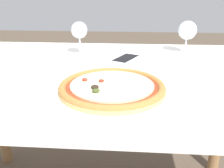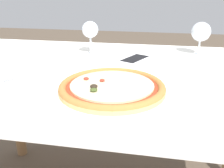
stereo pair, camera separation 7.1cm
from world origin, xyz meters
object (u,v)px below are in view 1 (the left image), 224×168
(cell_phone, at_px, (126,59))
(wine_glass_far_left, at_px, (187,31))
(dining_table, at_px, (98,91))
(pizza_plate, at_px, (112,88))
(wine_glass_far_right, at_px, (79,31))

(cell_phone, bearing_deg, wine_glass_far_left, 26.82)
(cell_phone, bearing_deg, dining_table, -125.02)
(pizza_plate, height_order, cell_phone, pizza_plate)
(pizza_plate, height_order, wine_glass_far_right, wine_glass_far_right)
(wine_glass_far_right, bearing_deg, dining_table, -63.89)
(wine_glass_far_left, bearing_deg, wine_glass_far_right, -171.18)
(pizza_plate, bearing_deg, wine_glass_far_left, 58.09)
(pizza_plate, relative_size, cell_phone, 2.03)
(pizza_plate, xyz_separation_m, cell_phone, (0.03, 0.35, -0.01))
(wine_glass_far_right, relative_size, cell_phone, 0.93)
(wine_glass_far_left, distance_m, wine_glass_far_right, 0.48)
(wine_glass_far_left, distance_m, cell_phone, 0.32)
(pizza_plate, distance_m, cell_phone, 0.35)
(dining_table, distance_m, pizza_plate, 0.24)
(wine_glass_far_right, xyz_separation_m, cell_phone, (0.20, -0.06, -0.10))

